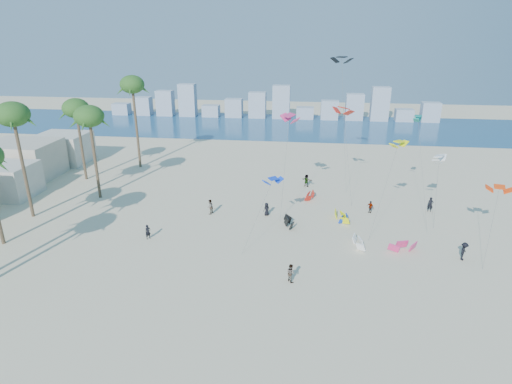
# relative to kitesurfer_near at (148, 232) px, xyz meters

# --- Properties ---
(ground) EXTENTS (220.00, 220.00, 0.00)m
(ground) POSITION_rel_kitesurfer_near_xyz_m (8.41, -11.96, -0.83)
(ground) COLOR beige
(ground) RESTS_ON ground
(ocean) EXTENTS (220.00, 220.00, 0.00)m
(ocean) POSITION_rel_kitesurfer_near_xyz_m (8.41, 60.04, -0.82)
(ocean) COLOR navy
(ocean) RESTS_ON ground
(kitesurfer_near) EXTENTS (0.71, 0.70, 1.65)m
(kitesurfer_near) POSITION_rel_kitesurfer_near_xyz_m (0.00, 0.00, 0.00)
(kitesurfer_near) COLOR black
(kitesurfer_near) RESTS_ON ground
(kitesurfer_mid) EXTENTS (1.04, 1.07, 1.73)m
(kitesurfer_mid) POSITION_rel_kitesurfer_near_xyz_m (15.89, -6.48, 0.04)
(kitesurfer_mid) COLOR gray
(kitesurfer_mid) RESTS_ON ground
(kitesurfers_far) EXTENTS (28.63, 20.85, 1.89)m
(kitesurfers_far) POSITION_rel_kitesurfer_near_xyz_m (20.44, 8.99, 0.08)
(kitesurfers_far) COLOR black
(kitesurfers_far) RESTS_ON ground
(grounded_kites) EXTENTS (14.89, 16.25, 1.00)m
(grounded_kites) POSITION_rel_kitesurfer_near_xyz_m (21.18, 5.45, -0.36)
(grounded_kites) COLOR black
(grounded_kites) RESTS_ON ground
(flying_kites) EXTENTS (26.69, 25.91, 18.56)m
(flying_kites) POSITION_rel_kitesurfer_near_xyz_m (22.83, 11.52, 10.72)
(flying_kites) COLOR blue
(flying_kites) RESTS_ON ground
(palm_row) EXTENTS (9.74, 44.80, 14.95)m
(palm_row) POSITION_rel_kitesurfer_near_xyz_m (-13.60, 4.19, 10.83)
(palm_row) COLOR brown
(palm_row) RESTS_ON ground
(distant_skyline) EXTENTS (85.00, 3.00, 8.40)m
(distant_skyline) POSITION_rel_kitesurfer_near_xyz_m (7.22, 70.04, 2.26)
(distant_skyline) COLOR #9EADBF
(distant_skyline) RESTS_ON ground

